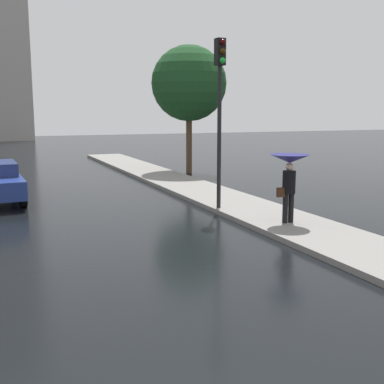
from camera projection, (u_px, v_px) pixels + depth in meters
The scene contains 3 objects.
pedestrian_with_umbrella_near at pixel (289, 168), 12.32m from camera, with size 1.03×1.03×1.77m.
traffic_light at pixel (220, 94), 13.95m from camera, with size 0.26×0.39×4.89m.
street_tree_mid at pixel (189, 84), 23.07m from camera, with size 3.58×3.58×6.09m.
Camera 1 is at (-2.08, -2.32, 2.98)m, focal length 45.39 mm.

